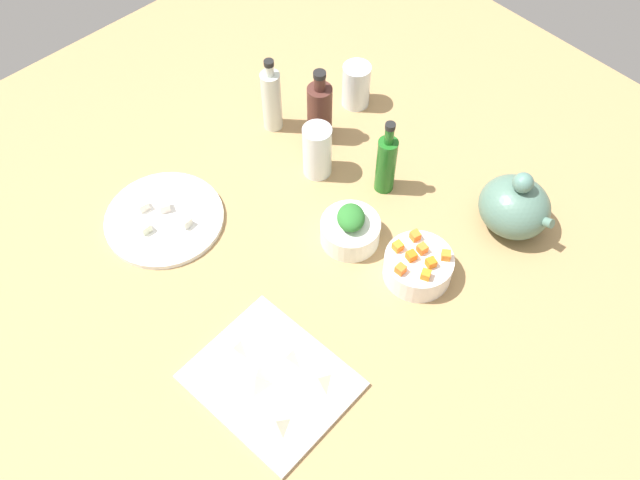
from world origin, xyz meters
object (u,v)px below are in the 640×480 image
Objects in this scene: bowl_carrots at (418,266)px; teapot at (515,206)px; bottle_1 at (320,111)px; bowl_greens at (350,231)px; drinking_glass_0 at (317,151)px; cutting_board at (271,381)px; drinking_glass_1 at (356,85)px; bottle_0 at (272,99)px; bottle_2 at (386,163)px; plate_tofu at (164,219)px.

teapot reaches higher than bowl_carrots.
teapot is 48.87cm from bottle_1.
bowl_greens is 16.26cm from bowl_carrots.
drinking_glass_0 is (-18.83, 8.08, 3.90)cm from bowl_greens.
cutting_board is 53.19cm from drinking_glass_0.
cutting_board is at bearing -56.65° from drinking_glass_1.
bottle_0 is 1.49× the size of drinking_glass_0.
bottle_2 reaches higher than cutting_board.
bowl_greens is at bearing -15.64° from bottle_0.
cutting_board is 1.43× the size of bottle_0.
bottle_2 is at bearing -0.97° from bottle_1.
teapot is 1.50× the size of drinking_glass_1.
bottle_2 is at bearing -155.09° from teapot.
bottle_0 is at bearing 173.00° from drinking_glass_0.
bowl_greens is 38.54cm from bottle_0.
cutting_board is 2.00× the size of bowl_carrots.
bottle_0 is at bearing -163.08° from teapot.
plate_tofu reaches higher than cutting_board.
bottle_0 reaches higher than plate_tofu.
bottle_0 is at bearing -170.21° from bottle_2.
bowl_carrots is at bearing 32.39° from plate_tofu.
bowl_greens is 0.90× the size of bowl_carrots.
bottle_2 is (21.48, -0.36, -0.05)cm from bottle_1.
bottle_0 is 21.68cm from drinking_glass_1.
plate_tofu is at bearing -147.61° from bowl_carrots.
bowl_carrots is at bearing -30.73° from drinking_glass_1.
drinking_glass_1 is at bearing 177.15° from teapot.
bowl_carrots is 1.06× the size of drinking_glass_0.
bottle_1 is 0.98× the size of bottle_2.
bowl_carrots is 35.12cm from drinking_glass_0.
bowl_greens is at bearing -46.47° from drinking_glass_1.
bottle_2 reaches higher than teapot.
drinking_glass_0 reaches higher than bowl_carrots.
cutting_board is at bearing -9.93° from plate_tofu.
bottle_2 is (-18.50, 49.51, 7.46)cm from cutting_board.
bowl_carrots is 53.22cm from bottle_0.
drinking_glass_1 is at bearing 114.08° from drinking_glass_0.
bowl_carrots is 51.91cm from drinking_glass_1.
bowl_carrots is 44.45cm from bottle_1.
plate_tofu is at bearing -133.99° from teapot.
cutting_board is 1.43× the size of bottle_2.
drinking_glass_0 is at bearing -7.00° from bottle_0.
teapot reaches higher than plate_tofu.
plate_tofu is (-44.47, 7.79, 0.10)cm from cutting_board.
plate_tofu is 40.56cm from bowl_greens.
teapot is (5.03, 24.02, 3.48)cm from bowl_carrots.
plate_tofu is 1.53× the size of teapot.
bottle_0 reaches higher than drinking_glass_1.
plate_tofu is 1.31× the size of bottle_0.
bottle_1 is 14.51cm from drinking_glass_1.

